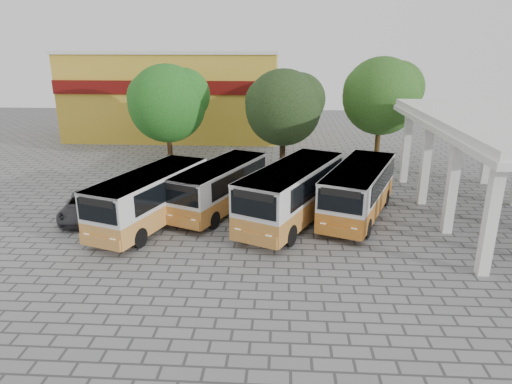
# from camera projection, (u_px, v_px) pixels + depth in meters

# --- Properties ---
(ground) EXTENTS (90.00, 90.00, 0.00)m
(ground) POSITION_uv_depth(u_px,v_px,m) (288.00, 243.00, 21.41)
(ground) COLOR gray
(ground) RESTS_ON ground
(terminal_shelter) EXTENTS (6.80, 15.80, 5.40)m
(terminal_shelter) POSITION_uv_depth(u_px,v_px,m) (497.00, 127.00, 23.08)
(terminal_shelter) COLOR silver
(terminal_shelter) RESTS_ON ground
(shophouse_block) EXTENTS (20.40, 10.40, 8.30)m
(shophouse_block) POSITION_uv_depth(u_px,v_px,m) (176.00, 94.00, 45.38)
(shophouse_block) COLOR gold
(shophouse_block) RESTS_ON ground
(bus_far_left) EXTENTS (4.75, 8.21, 2.77)m
(bus_far_left) POSITION_uv_depth(u_px,v_px,m) (150.00, 196.00, 23.05)
(bus_far_left) COLOR #BB7D37
(bus_far_left) RESTS_ON ground
(bus_centre_left) EXTENTS (4.93, 7.91, 2.66)m
(bus_centre_left) POSITION_uv_depth(u_px,v_px,m) (220.00, 185.00, 25.10)
(bus_centre_left) COLOR #B2702A
(bus_centre_left) RESTS_ON ground
(bus_centre_right) EXTENTS (5.83, 8.97, 3.01)m
(bus_centre_right) POSITION_uv_depth(u_px,v_px,m) (292.00, 191.00, 23.38)
(bus_centre_right) COLOR #AD722D
(bus_centre_right) RESTS_ON ground
(bus_far_right) EXTENTS (5.07, 8.36, 2.82)m
(bus_far_right) POSITION_uv_depth(u_px,v_px,m) (359.00, 188.00, 24.14)
(bus_far_right) COLOR #A55E1A
(bus_far_right) RESTS_ON ground
(tree_left) EXTENTS (6.15, 5.86, 7.54)m
(tree_left) POSITION_uv_depth(u_px,v_px,m) (168.00, 101.00, 34.33)
(tree_left) COLOR #472D17
(tree_left) RESTS_ON ground
(tree_middle) EXTENTS (5.69, 5.42, 7.31)m
(tree_middle) POSITION_uv_depth(u_px,v_px,m) (284.00, 105.00, 32.25)
(tree_middle) COLOR black
(tree_middle) RESTS_ON ground
(tree_right) EXTENTS (6.13, 5.83, 8.06)m
(tree_right) POSITION_uv_depth(u_px,v_px,m) (382.00, 94.00, 34.31)
(tree_right) COLOR #493417
(tree_right) RESTS_ON ground
(parked_car) EXTENTS (2.97, 4.93, 1.28)m
(parked_car) POSITION_uv_depth(u_px,v_px,m) (85.00, 206.00, 24.47)
(parked_car) COLOR #333338
(parked_car) RESTS_ON ground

